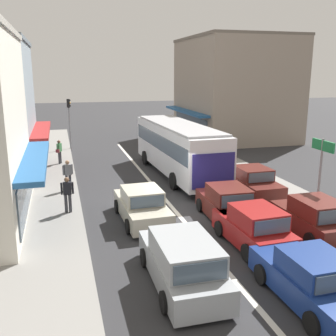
# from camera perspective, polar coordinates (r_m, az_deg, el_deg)

# --- Properties ---
(ground_plane) EXTENTS (140.00, 140.00, 0.00)m
(ground_plane) POSITION_cam_1_polar(r_m,az_deg,el_deg) (18.34, 1.11, -6.32)
(ground_plane) COLOR #2D2D30
(lane_centre_line) EXTENTS (0.20, 28.00, 0.01)m
(lane_centre_line) POSITION_cam_1_polar(r_m,az_deg,el_deg) (22.01, -1.86, -2.86)
(lane_centre_line) COLOR silver
(lane_centre_line) RESTS_ON ground
(sidewalk_left) EXTENTS (5.20, 44.00, 0.14)m
(sidewalk_left) POSITION_cam_1_polar(r_m,az_deg,el_deg) (23.43, -19.47, -2.46)
(sidewalk_left) COLOR gray
(sidewalk_left) RESTS_ON ground
(kerb_right) EXTENTS (2.80, 44.00, 0.12)m
(kerb_right) POSITION_cam_1_polar(r_m,az_deg,el_deg) (25.87, 10.53, -0.42)
(kerb_right) COLOR gray
(kerb_right) RESTS_ON ground
(building_right_far) EXTENTS (9.93, 11.24, 9.50)m
(building_right_far) POSITION_cam_1_polar(r_m,az_deg,el_deg) (39.05, 9.59, 11.29)
(building_right_far) COLOR gray
(building_right_far) RESTS_ON ground
(city_bus) EXTENTS (3.03, 10.94, 3.23)m
(city_bus) POSITION_cam_1_polar(r_m,az_deg,el_deg) (24.35, 1.45, 3.31)
(city_bus) COLOR silver
(city_bus) RESTS_ON ground
(hatchback_adjacent_lane_trail) EXTENTS (1.93, 3.76, 1.54)m
(hatchback_adjacent_lane_trail) POSITION_cam_1_polar(r_m,az_deg,el_deg) (17.37, 8.49, -5.16)
(hatchback_adjacent_lane_trail) COLOR #561E19
(hatchback_adjacent_lane_trail) RESTS_ON ground
(hatchback_adjacent_lane_lead) EXTENTS (1.93, 3.76, 1.54)m
(hatchback_adjacent_lane_lead) POSITION_cam_1_polar(r_m,az_deg,el_deg) (14.97, 12.36, -8.49)
(hatchback_adjacent_lane_lead) COLOR maroon
(hatchback_adjacent_lane_lead) RESTS_ON ground
(wagon_behind_bus_near) EXTENTS (1.96, 4.51, 1.58)m
(wagon_behind_bus_near) POSITION_cam_1_polar(r_m,az_deg,el_deg) (12.11, 2.15, -13.53)
(wagon_behind_bus_near) COLOR #9EA3A8
(wagon_behind_bus_near) RESTS_ON ground
(sedan_queue_far_back) EXTENTS (2.00, 4.25, 1.47)m
(sedan_queue_far_back) POSITION_cam_1_polar(r_m,az_deg,el_deg) (17.09, -3.81, -5.53)
(sedan_queue_far_back) COLOR #B7B29E
(sedan_queue_far_back) RESTS_ON ground
(sedan_queue_gap_filler) EXTENTS (1.94, 4.22, 1.47)m
(sedan_queue_gap_filler) POSITION_cam_1_polar(r_m,az_deg,el_deg) (12.03, 20.27, -15.11)
(sedan_queue_gap_filler) COLOR navy
(sedan_queue_gap_filler) RESTS_ON ground
(parked_hatchback_kerb_front) EXTENTS (1.82, 3.70, 1.54)m
(parked_hatchback_kerb_front) POSITION_cam_1_polar(r_m,az_deg,el_deg) (16.53, 20.36, -6.89)
(parked_hatchback_kerb_front) COLOR #561E19
(parked_hatchback_kerb_front) RESTS_ON ground
(parked_sedan_kerb_second) EXTENTS (1.90, 4.20, 1.47)m
(parked_sedan_kerb_second) POSITION_cam_1_polar(r_m,az_deg,el_deg) (21.16, 12.07, -1.99)
(parked_sedan_kerb_second) COLOR #561E19
(parked_sedan_kerb_second) RESTS_ON ground
(traffic_light_downstreet) EXTENTS (0.32, 0.24, 4.20)m
(traffic_light_downstreet) POSITION_cam_1_polar(r_m,az_deg,el_deg) (33.16, -14.17, 7.39)
(traffic_light_downstreet) COLOR gray
(traffic_light_downstreet) RESTS_ON ground
(directional_road_sign) EXTENTS (0.10, 1.40, 3.60)m
(directional_road_sign) POSITION_cam_1_polar(r_m,az_deg,el_deg) (17.84, 21.39, 1.09)
(directional_road_sign) COLOR gray
(directional_road_sign) RESTS_ON ground
(pedestrian_with_handbag_near) EXTENTS (0.43, 0.64, 1.63)m
(pedestrian_with_handbag_near) POSITION_cam_1_polar(r_m,az_deg,el_deg) (27.98, -15.49, 2.48)
(pedestrian_with_handbag_near) COLOR #333338
(pedestrian_with_handbag_near) RESTS_ON sidewalk_left
(pedestrian_browsing_midblock) EXTENTS (0.57, 0.23, 1.63)m
(pedestrian_browsing_midblock) POSITION_cam_1_polar(r_m,az_deg,el_deg) (18.12, -14.39, -3.46)
(pedestrian_browsing_midblock) COLOR #333338
(pedestrian_browsing_midblock) RESTS_ON sidewalk_left
(pedestrian_far_walker) EXTENTS (0.55, 0.32, 1.63)m
(pedestrian_far_walker) POSITION_cam_1_polar(r_m,az_deg,el_deg) (21.52, -14.32, -0.74)
(pedestrian_far_walker) COLOR #333338
(pedestrian_far_walker) RESTS_ON sidewalk_left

